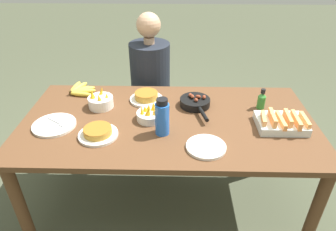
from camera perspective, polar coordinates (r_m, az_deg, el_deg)
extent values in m
plane|color=#474C38|center=(2.35, 0.00, -16.27)|extent=(14.00, 14.00, 0.00)
cube|color=brown|center=(1.87, 0.00, -1.23)|extent=(1.81, 0.92, 0.03)
cylinder|color=brown|center=(2.02, -26.08, -16.01)|extent=(0.07, 0.07, 0.71)
cylinder|color=brown|center=(1.99, 26.02, -16.95)|extent=(0.07, 0.07, 0.71)
cylinder|color=brown|center=(2.57, -19.01, -2.98)|extent=(0.07, 0.07, 0.71)
cylinder|color=brown|center=(2.54, 19.70, -3.52)|extent=(0.07, 0.07, 0.71)
ellipsoid|color=gold|center=(2.20, -16.24, 3.93)|extent=(0.18, 0.06, 0.03)
ellipsoid|color=gold|center=(2.23, -15.95, 4.38)|extent=(0.19, 0.08, 0.04)
ellipsoid|color=gold|center=(2.25, -16.01, 4.65)|extent=(0.18, 0.13, 0.04)
ellipsoid|color=gold|center=(2.26, -16.49, 4.68)|extent=(0.13, 0.14, 0.03)
ellipsoid|color=gold|center=(2.29, -16.67, 5.05)|extent=(0.11, 0.19, 0.04)
ellipsoid|color=gold|center=(2.31, -17.26, 5.09)|extent=(0.05, 0.20, 0.04)
cylinder|color=#4C3819|center=(2.24, -18.06, 4.08)|extent=(0.02, 0.02, 0.04)
cube|color=silver|center=(1.90, 20.67, -1.41)|extent=(0.28, 0.22, 0.05)
cube|color=#F29E56|center=(1.83, 17.72, -0.57)|extent=(0.04, 0.13, 0.04)
cube|color=#F29E56|center=(1.84, 19.26, -0.44)|extent=(0.03, 0.16, 0.05)
cube|color=#F29E56|center=(1.85, 20.73, -0.91)|extent=(0.02, 0.17, 0.04)
cube|color=#F29E56|center=(1.88, 21.86, -0.49)|extent=(0.03, 0.15, 0.05)
cube|color=#F29E56|center=(1.88, 23.22, -0.81)|extent=(0.03, 0.17, 0.04)
cube|color=#F29E56|center=(1.91, 24.61, -0.81)|extent=(0.02, 0.15, 0.04)
cylinder|color=black|center=(2.01, 5.12, 2.01)|extent=(0.20, 0.20, 0.01)
cylinder|color=black|center=(2.00, 5.15, 2.65)|extent=(0.20, 0.20, 0.04)
cylinder|color=black|center=(1.86, 6.73, 0.26)|extent=(0.06, 0.15, 0.02)
ellipsoid|color=brown|center=(1.95, 5.37, 2.97)|extent=(0.04, 0.04, 0.03)
ellipsoid|color=brown|center=(1.99, 4.61, 3.68)|extent=(0.04, 0.05, 0.03)
ellipsoid|color=brown|center=(1.99, 6.89, 3.52)|extent=(0.03, 0.04, 0.03)
ellipsoid|color=brown|center=(2.01, 4.26, 3.91)|extent=(0.04, 0.04, 0.03)
ellipsoid|color=brown|center=(1.99, 5.78, 3.59)|extent=(0.05, 0.04, 0.03)
cylinder|color=silver|center=(2.07, -4.13, 3.11)|extent=(0.23, 0.23, 0.02)
cylinder|color=gold|center=(2.06, -4.16, 3.81)|extent=(0.16, 0.16, 0.04)
cylinder|color=#9B601E|center=(2.05, -4.18, 4.37)|extent=(0.16, 0.16, 0.00)
cylinder|color=silver|center=(1.76, -13.14, -3.56)|extent=(0.23, 0.23, 0.02)
cylinder|color=gold|center=(1.75, -13.24, -2.89)|extent=(0.16, 0.16, 0.03)
cylinder|color=#9B601E|center=(1.74, -13.31, -2.39)|extent=(0.16, 0.16, 0.00)
cylinder|color=silver|center=(1.64, 7.25, -5.95)|extent=(0.22, 0.22, 0.02)
cylinder|color=silver|center=(1.62, 6.62, -5.90)|extent=(0.07, 0.10, 0.01)
cube|color=silver|center=(1.67, 7.91, -4.56)|extent=(0.04, 0.05, 0.00)
cylinder|color=silver|center=(1.92, -20.85, -1.71)|extent=(0.26, 0.26, 0.02)
cylinder|color=silver|center=(1.94, -20.89, -0.96)|extent=(0.10, 0.07, 0.01)
cube|color=silver|center=(1.88, -19.42, -1.76)|extent=(0.05, 0.04, 0.00)
cylinder|color=silver|center=(1.85, -3.47, -0.06)|extent=(0.16, 0.16, 0.05)
cone|color=#F4A819|center=(1.83, -2.57, 0.98)|extent=(0.03, 0.03, 0.04)
cone|color=#F4A819|center=(1.85, -2.79, 1.72)|extent=(0.05, 0.05, 0.06)
cone|color=#F4A819|center=(1.86, -3.70, 1.59)|extent=(0.04, 0.04, 0.05)
cone|color=#F4A819|center=(1.84, -4.39, 1.25)|extent=(0.05, 0.05, 0.05)
cone|color=#F4A819|center=(1.82, -5.00, 0.96)|extent=(0.03, 0.04, 0.06)
cone|color=#F4A819|center=(1.80, -3.76, 0.75)|extent=(0.05, 0.04, 0.07)
cone|color=#F4A819|center=(1.80, -2.58, 0.64)|extent=(0.05, 0.05, 0.05)
cylinder|color=silver|center=(2.03, -12.67, 2.52)|extent=(0.16, 0.16, 0.07)
cone|color=#F4A819|center=(1.99, -11.61, 3.71)|extent=(0.03, 0.03, 0.04)
cone|color=#F4A819|center=(2.04, -12.56, 4.56)|extent=(0.04, 0.03, 0.06)
cone|color=#F4A819|center=(2.01, -14.21, 3.86)|extent=(0.04, 0.05, 0.06)
cone|color=#F4A819|center=(1.97, -13.01, 3.30)|extent=(0.04, 0.03, 0.05)
cylinder|color=blue|center=(1.69, -1.12, -0.68)|extent=(0.08, 0.08, 0.19)
cylinder|color=black|center=(1.63, -1.16, 2.63)|extent=(0.06, 0.06, 0.03)
cylinder|color=#337F2D|center=(2.05, 17.31, 2.43)|extent=(0.05, 0.05, 0.09)
cone|color=#337F2D|center=(2.03, 17.56, 3.79)|extent=(0.05, 0.05, 0.03)
cylinder|color=black|center=(2.02, 17.68, 4.45)|extent=(0.03, 0.03, 0.03)
cube|color=black|center=(2.71, -3.07, -1.90)|extent=(0.35, 0.35, 0.48)
cylinder|color=#1E232D|center=(2.47, -3.41, 7.80)|extent=(0.32, 0.32, 0.52)
cylinder|color=tan|center=(2.37, -3.63, 14.10)|extent=(0.08, 0.08, 0.05)
sphere|color=tan|center=(2.33, -3.73, 16.85)|extent=(0.18, 0.18, 0.18)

